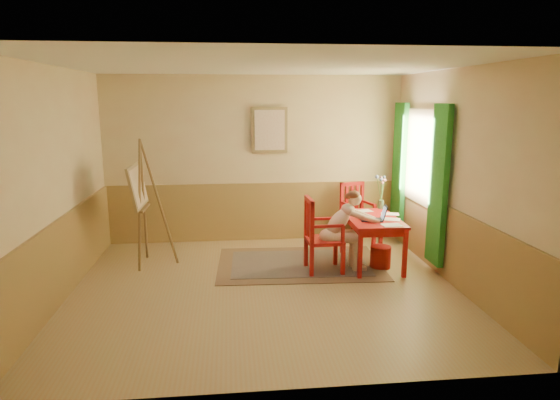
{
  "coord_description": "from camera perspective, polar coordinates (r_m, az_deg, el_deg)",
  "views": [
    {
      "loc": [
        -0.43,
        -5.88,
        2.41
      ],
      "look_at": [
        0.25,
        0.55,
        1.05
      ],
      "focal_mm": 30.95,
      "sensor_mm": 36.0,
      "label": 1
    }
  ],
  "objects": [
    {
      "name": "table",
      "position": [
        7.16,
        10.83,
        -2.73
      ],
      "size": [
        0.74,
        1.21,
        0.72
      ],
      "color": "red",
      "rests_on": "room"
    },
    {
      "name": "chair_back",
      "position": [
        8.28,
        8.98,
        -1.54
      ],
      "size": [
        0.56,
        0.57,
        1.02
      ],
      "color": "red",
      "rests_on": "room"
    },
    {
      "name": "window",
      "position": [
        7.62,
        16.02,
        3.37
      ],
      "size": [
        0.12,
        2.01,
        2.2
      ],
      "color": "white",
      "rests_on": "room"
    },
    {
      "name": "papers",
      "position": [
        7.19,
        12.13,
        -1.98
      ],
      "size": [
        0.64,
        1.09,
        0.0
      ],
      "color": "white",
      "rests_on": "table"
    },
    {
      "name": "room",
      "position": [
        5.98,
        -1.83,
        2.16
      ],
      "size": [
        5.04,
        4.54,
        2.84
      ],
      "color": "tan",
      "rests_on": "ground"
    },
    {
      "name": "vase",
      "position": [
        7.69,
        11.87,
        0.76
      ],
      "size": [
        0.17,
        0.26,
        0.53
      ],
      "color": "#3F724C",
      "rests_on": "table"
    },
    {
      "name": "wall_portrait",
      "position": [
        8.13,
        -1.24,
        8.27
      ],
      "size": [
        0.6,
        0.05,
        0.76
      ],
      "color": "olive",
      "rests_on": "room"
    },
    {
      "name": "figure",
      "position": [
        6.86,
        7.5,
        -3.19
      ],
      "size": [
        0.86,
        0.37,
        1.16
      ],
      "color": "beige",
      "rests_on": "room"
    },
    {
      "name": "rug",
      "position": [
        7.24,
        2.32,
        -7.51
      ],
      "size": [
        2.47,
        1.7,
        0.02
      ],
      "color": "#8C7251",
      "rests_on": "room"
    },
    {
      "name": "laptop",
      "position": [
        6.97,
        11.23,
        -2.03
      ],
      "size": [
        0.39,
        0.27,
        0.22
      ],
      "color": "#1E2338",
      "rests_on": "table"
    },
    {
      "name": "easel",
      "position": [
        7.24,
        -16.19,
        1.0
      ],
      "size": [
        0.62,
        0.83,
        1.86
      ],
      "color": "brown",
      "rests_on": "room"
    },
    {
      "name": "wainscot",
      "position": [
        6.96,
        -2.27,
        -4.07
      ],
      "size": [
        5.0,
        4.5,
        1.0
      ],
      "color": "#AA8446",
      "rests_on": "room"
    },
    {
      "name": "chair_left",
      "position": [
        6.8,
        4.81,
        -4.15
      ],
      "size": [
        0.51,
        0.49,
        1.07
      ],
      "color": "red",
      "rests_on": "room"
    },
    {
      "name": "wastebasket",
      "position": [
        7.21,
        11.79,
        -6.59
      ],
      "size": [
        0.35,
        0.35,
        0.32
      ],
      "primitive_type": "cylinder",
      "rotation": [
        0.0,
        0.0,
        0.19
      ],
      "color": "red",
      "rests_on": "room"
    }
  ]
}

